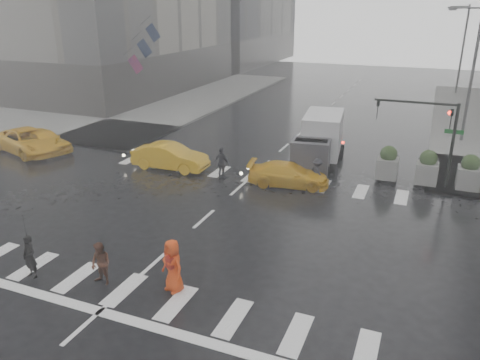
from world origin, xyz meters
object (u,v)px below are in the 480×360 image
at_px(taxi_front, 44,140).
at_px(taxi_mid, 170,157).
at_px(pedestrian_orange, 173,266).
at_px(box_truck, 320,140).
at_px(pedestrian_brown, 101,264).
at_px(traffic_signal_pole, 433,127).

height_order(taxi_front, taxi_mid, taxi_front).
bearing_deg(pedestrian_orange, box_truck, 106.79).
bearing_deg(taxi_mid, box_truck, -65.97).
distance_m(taxi_mid, box_truck, 8.76).
bearing_deg(taxi_front, pedestrian_orange, -109.60).
xyz_separation_m(taxi_front, box_truck, (17.17, 3.93, 0.85)).
bearing_deg(pedestrian_brown, taxi_mid, 118.51).
xyz_separation_m(pedestrian_brown, box_truck, (3.90, 15.12, 0.82)).
xyz_separation_m(traffic_signal_pole, pedestrian_orange, (-7.45, -13.37, -2.28)).
height_order(traffic_signal_pole, pedestrian_brown, traffic_signal_pole).
bearing_deg(taxi_mid, pedestrian_orange, -150.84).
height_order(taxi_mid, box_truck, box_truck).
relative_size(traffic_signal_pole, taxi_mid, 1.01).
height_order(pedestrian_brown, pedestrian_orange, pedestrian_orange).
relative_size(traffic_signal_pole, taxi_front, 1.03).
relative_size(pedestrian_brown, taxi_mid, 0.35).
height_order(taxi_front, box_truck, box_truck).
relative_size(pedestrian_orange, box_truck, 0.33).
distance_m(pedestrian_brown, taxi_front, 17.36).
bearing_deg(pedestrian_brown, taxi_front, 149.16).
height_order(pedestrian_orange, taxi_mid, pedestrian_orange).
distance_m(traffic_signal_pole, taxi_front, 23.47).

